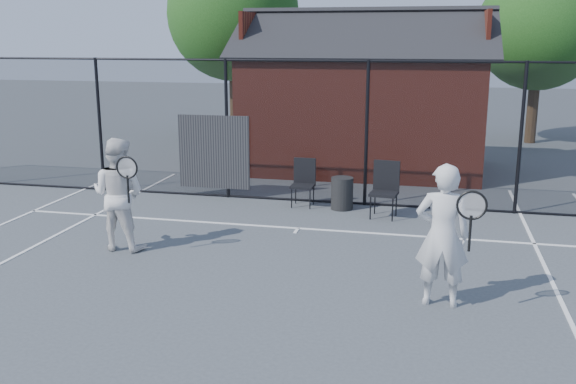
% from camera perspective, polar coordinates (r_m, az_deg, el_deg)
% --- Properties ---
extents(ground, '(80.00, 80.00, 0.00)m').
position_cam_1_polar(ground, '(9.07, -3.06, -8.61)').
color(ground, '#454C4F').
rests_on(ground, ground).
extents(court_lines, '(11.02, 18.00, 0.01)m').
position_cam_1_polar(court_lines, '(7.91, -5.74, -12.06)').
color(court_lines, white).
rests_on(court_lines, ground).
extents(fence, '(22.04, 3.00, 3.00)m').
position_cam_1_polar(fence, '(13.48, 1.44, 5.13)').
color(fence, black).
rests_on(fence, ground).
extents(clubhouse, '(6.50, 4.36, 4.19)m').
position_cam_1_polar(clubhouse, '(17.26, 6.75, 7.42)').
color(clubhouse, maroon).
rests_on(clubhouse, ground).
extents(tree_left, '(4.48, 4.48, 6.44)m').
position_cam_1_polar(tree_left, '(22.64, -4.89, 15.44)').
color(tree_left, '#301D13').
rests_on(tree_left, ground).
extents(tree_right, '(3.97, 3.97, 5.70)m').
position_cam_1_polar(tree_right, '(22.79, 21.45, 13.36)').
color(tree_right, '#301D13').
rests_on(tree_right, ground).
extents(player_front, '(0.85, 0.62, 1.89)m').
position_cam_1_polar(player_front, '(8.48, 13.57, -3.77)').
color(player_front, silver).
rests_on(player_front, ground).
extents(player_back, '(1.02, 0.76, 1.86)m').
position_cam_1_polar(player_back, '(10.84, -14.84, -0.17)').
color(player_back, white).
rests_on(player_back, ground).
extents(chair_left, '(0.47, 0.49, 0.96)m').
position_cam_1_polar(chair_left, '(13.26, 1.32, 0.75)').
color(chair_left, black).
rests_on(chair_left, ground).
extents(chair_right, '(0.57, 0.59, 1.07)m').
position_cam_1_polar(chair_right, '(12.54, 8.53, 0.09)').
color(chair_right, black).
rests_on(chair_right, ground).
extents(waste_bin, '(0.47, 0.47, 0.66)m').
position_cam_1_polar(waste_bin, '(13.12, 4.83, -0.12)').
color(waste_bin, black).
rests_on(waste_bin, ground).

